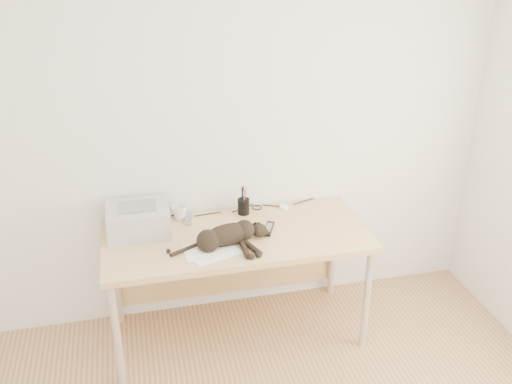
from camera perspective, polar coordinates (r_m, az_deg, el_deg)
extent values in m
plane|color=white|center=(3.55, -3.26, 6.46)|extent=(3.50, 0.00, 3.50)
cube|color=#E3BC84|center=(3.46, -1.95, -4.54)|extent=(1.60, 0.70, 0.04)
cylinder|color=silver|center=(3.38, -13.72, -13.81)|extent=(0.04, 0.04, 0.70)
cylinder|color=silver|center=(3.63, 11.01, -10.49)|extent=(0.04, 0.04, 0.70)
cylinder|color=silver|center=(3.87, -13.85, -8.28)|extent=(0.04, 0.04, 0.70)
cylinder|color=silver|center=(4.09, 7.68, -5.77)|extent=(0.04, 0.04, 0.70)
cube|color=#E3BC84|center=(3.91, -2.85, -6.27)|extent=(1.48, 0.02, 0.60)
cube|color=#B2B3B8|center=(3.52, -11.69, -2.71)|extent=(0.37, 0.32, 0.17)
cube|color=black|center=(3.51, -11.70, -2.59)|extent=(0.32, 0.02, 0.10)
cube|color=gray|center=(3.48, -11.82, -1.42)|extent=(0.22, 0.16, 0.01)
cube|color=white|center=(3.28, -4.21, -5.98)|extent=(0.32, 0.27, 0.00)
cube|color=white|center=(3.30, -4.79, -5.82)|extent=(0.29, 0.22, 0.00)
ellipsoid|color=black|center=(3.32, -2.87, -4.29)|extent=(0.33, 0.20, 0.13)
sphere|color=black|center=(3.28, -4.82, -4.89)|extent=(0.13, 0.13, 0.13)
ellipsoid|color=black|center=(3.40, 0.32, -3.87)|extent=(0.11, 0.10, 0.08)
cone|color=black|center=(3.41, -0.05, -3.12)|extent=(0.04, 0.05, 0.04)
cone|color=black|center=(3.42, 0.32, -3.15)|extent=(0.04, 0.05, 0.04)
cylinder|color=black|center=(3.27, -1.16, -5.71)|extent=(0.07, 0.18, 0.03)
cylinder|color=black|center=(3.29, -0.45, -5.53)|extent=(0.07, 0.18, 0.03)
cylinder|color=black|center=(3.30, -7.12, -5.72)|extent=(0.20, 0.07, 0.02)
imported|color=white|center=(3.64, -7.65, -2.02)|extent=(0.13, 0.13, 0.09)
cylinder|color=black|center=(3.67, -1.25, -1.45)|extent=(0.08, 0.08, 0.10)
cylinder|color=#990C0C|center=(3.64, -1.43, -0.47)|extent=(0.01, 0.01, 0.14)
cylinder|color=navy|center=(3.65, -1.12, -0.37)|extent=(0.01, 0.01, 0.14)
cylinder|color=black|center=(3.63, -1.22, -0.53)|extent=(0.01, 0.01, 0.14)
cube|color=gray|center=(3.63, -6.78, -2.68)|extent=(0.08, 0.16, 0.02)
cube|color=black|center=(3.50, 1.28, -3.69)|extent=(0.11, 0.17, 0.02)
ellipsoid|color=white|center=(3.77, 2.81, -1.35)|extent=(0.06, 0.10, 0.03)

